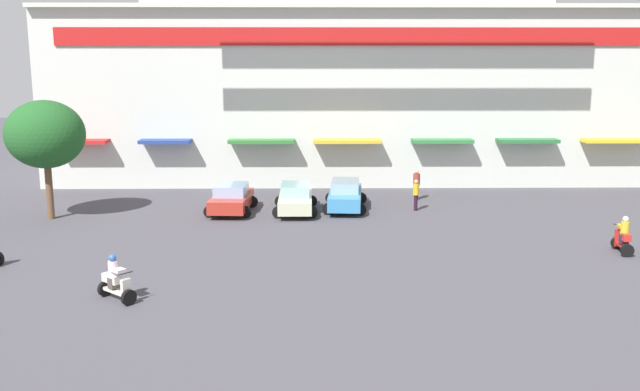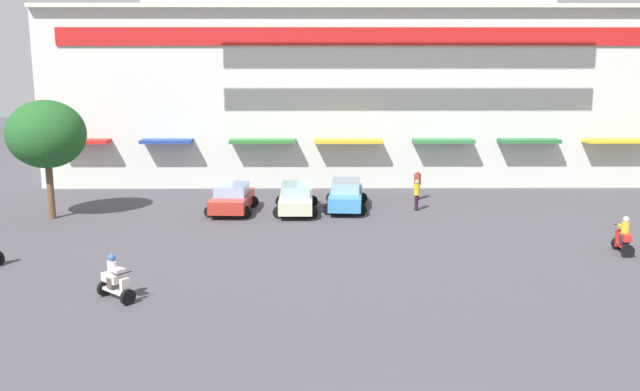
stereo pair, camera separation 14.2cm
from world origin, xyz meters
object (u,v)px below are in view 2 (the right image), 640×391
object	(u,v)px
plaza_tree_0	(46,135)
pedestrian_2	(417,193)
parked_car_2	(346,195)
scooter_rider_4	(115,281)
parked_car_0	(232,198)
parked_car_1	(296,198)
pedestrian_0	(417,183)
scooter_rider_2	(624,238)

from	to	relation	value
plaza_tree_0	pedestrian_2	world-z (taller)	plaza_tree_0
parked_car_2	pedestrian_2	world-z (taller)	pedestrian_2
scooter_rider_4	parked_car_0	bearing A→B (deg)	79.62
pedestrian_2	parked_car_1	bearing A→B (deg)	-176.86
plaza_tree_0	parked_car_0	size ratio (longest dim) A/B	1.44
scooter_rider_4	pedestrian_0	size ratio (longest dim) A/B	0.93
parked_car_0	plaza_tree_0	bearing A→B (deg)	-171.78
parked_car_2	pedestrian_2	xyz separation A→B (m)	(3.60, -0.41, 0.18)
parked_car_0	pedestrian_2	xyz separation A→B (m)	(9.40, 0.30, 0.21)
scooter_rider_4	scooter_rider_2	bearing A→B (deg)	15.60
pedestrian_0	scooter_rider_4	bearing A→B (deg)	-127.45
plaza_tree_0	parked_car_1	xyz separation A→B (m)	(11.90, 1.21, -3.38)
parked_car_2	parked_car_0	bearing A→B (deg)	-173.06
pedestrian_0	parked_car_1	bearing A→B (deg)	-155.40
pedestrian_2	pedestrian_0	bearing A→B (deg)	80.99
scooter_rider_4	pedestrian_0	world-z (taller)	pedestrian_0
parked_car_0	scooter_rider_4	xyz separation A→B (m)	(-2.37, -12.95, -0.09)
parked_car_0	scooter_rider_2	world-z (taller)	scooter_rider_2
parked_car_2	scooter_rider_2	xyz separation A→B (m)	(10.81, -8.36, -0.10)
parked_car_2	pedestrian_0	bearing A→B (deg)	29.42
parked_car_0	pedestrian_2	bearing A→B (deg)	1.83
parked_car_1	parked_car_2	size ratio (longest dim) A/B	0.92
parked_car_1	parked_car_2	bearing A→B (deg)	16.23
parked_car_2	pedestrian_0	xyz separation A→B (m)	(4.02, 2.27, 0.19)
parked_car_1	pedestrian_0	bearing A→B (deg)	24.60
plaza_tree_0	parked_car_2	distance (m)	14.97
plaza_tree_0	pedestrian_2	size ratio (longest dim) A/B	3.57
parked_car_2	scooter_rider_2	bearing A→B (deg)	-37.71
parked_car_0	scooter_rider_4	size ratio (longest dim) A/B	2.58
scooter_rider_4	pedestrian_0	bearing A→B (deg)	52.55
scooter_rider_2	scooter_rider_4	size ratio (longest dim) A/B	1.00
scooter_rider_2	pedestrian_2	world-z (taller)	pedestrian_2
parked_car_2	scooter_rider_4	size ratio (longest dim) A/B	2.95
plaza_tree_0	pedestrian_0	size ratio (longest dim) A/B	3.46
scooter_rider_2	parked_car_0	bearing A→B (deg)	155.27
parked_car_1	pedestrian_2	distance (m)	6.17
scooter_rider_4	parked_car_1	bearing A→B (deg)	66.50
parked_car_1	pedestrian_2	bearing A→B (deg)	3.14
parked_car_1	scooter_rider_4	distance (m)	14.08
scooter_rider_4	plaza_tree_0	bearing A→B (deg)	118.24
parked_car_0	pedestrian_0	size ratio (longest dim) A/B	2.40
parked_car_0	parked_car_1	xyz separation A→B (m)	(3.24, -0.04, 0.01)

